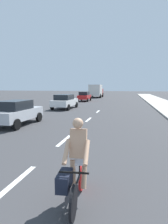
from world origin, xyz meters
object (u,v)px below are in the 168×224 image
Objects in this scene: parked_car_silver at (17,112)px; parked_car_red at (84,96)px; parked_car_white at (65,101)px; cyclist at (75,166)px; delivery_truck at (96,91)px.

parked_car_red is at bearing 91.47° from parked_car_silver.
parked_car_white and parked_car_red have the same top height.
parked_car_silver is at bearing -55.77° from cyclist.
delivery_truck reaches higher than parked_car_white.
delivery_truck reaches higher than parked_car_silver.
cyclist is 0.46× the size of parked_car_silver.
cyclist is at bearing -78.15° from parked_car_red.
delivery_truck reaches higher than parked_car_red.
cyclist is 9.16m from parked_car_silver.
delivery_truck is at bearing 90.97° from parked_car_silver.
parked_car_silver is 0.92× the size of parked_car_white.
parked_car_silver and parked_car_white have the same top height.
cyclist reaches higher than parked_car_silver.
parked_car_silver is 30.74m from delivery_truck.
delivery_truck is at bearing 88.33° from parked_car_red.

